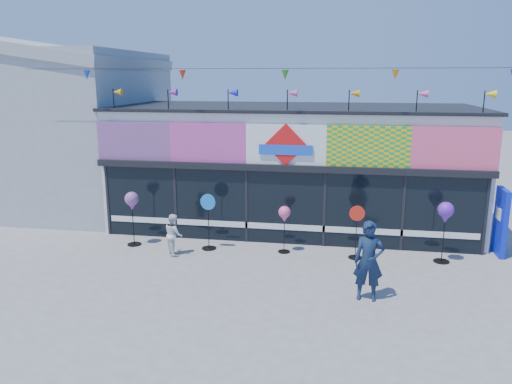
% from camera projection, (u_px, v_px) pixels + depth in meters
% --- Properties ---
extents(ground, '(80.00, 80.00, 0.00)m').
position_uv_depth(ground, '(268.00, 288.00, 12.27)').
color(ground, slate).
rests_on(ground, ground).
extents(kite_shop, '(16.00, 5.70, 5.31)m').
position_uv_depth(kite_shop, '(294.00, 165.00, 17.51)').
color(kite_shop, silver).
rests_on(kite_shop, ground).
extents(neighbour_building, '(8.18, 7.20, 6.87)m').
position_uv_depth(neighbour_building, '(47.00, 125.00, 19.92)').
color(neighbour_building, '#A2A4A7').
rests_on(neighbour_building, ground).
extents(blue_sign, '(0.18, 0.98, 1.96)m').
position_uv_depth(blue_sign, '(501.00, 222.00, 14.41)').
color(blue_sign, '#0D21D0').
rests_on(blue_sign, ground).
extents(spinner_0, '(0.43, 0.43, 1.68)m').
position_uv_depth(spinner_0, '(132.00, 203.00, 15.12)').
color(spinner_0, black).
rests_on(spinner_0, ground).
extents(spinner_1, '(0.48, 0.43, 1.70)m').
position_uv_depth(spinner_1, '(208.00, 220.00, 14.86)').
color(spinner_1, black).
rests_on(spinner_1, ground).
extents(spinner_2, '(0.36, 0.36, 1.41)m').
position_uv_depth(spinner_2, '(284.00, 216.00, 14.53)').
color(spinner_2, black).
rests_on(spinner_2, ground).
extents(spinner_3, '(0.43, 0.39, 1.54)m').
position_uv_depth(spinner_3, '(356.00, 231.00, 14.12)').
color(spinner_3, black).
rests_on(spinner_3, ground).
extents(spinner_4, '(0.44, 0.44, 1.73)m').
position_uv_depth(spinner_4, '(445.00, 214.00, 13.68)').
color(spinner_4, black).
rests_on(spinner_4, ground).
extents(adult_man, '(0.70, 0.47, 1.88)m').
position_uv_depth(adult_man, '(369.00, 261.00, 11.45)').
color(adult_man, '#13213B').
rests_on(adult_man, ground).
extents(child, '(0.62, 0.68, 1.21)m').
position_uv_depth(child, '(174.00, 234.00, 14.49)').
color(child, white).
rests_on(child, ground).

